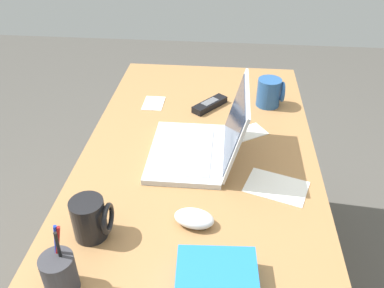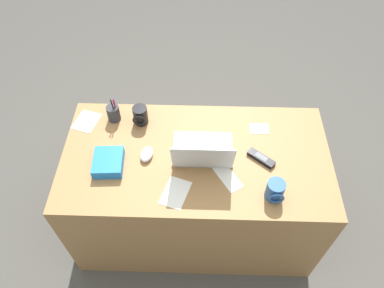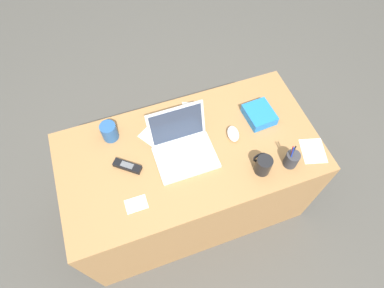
{
  "view_description": "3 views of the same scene",
  "coord_description": "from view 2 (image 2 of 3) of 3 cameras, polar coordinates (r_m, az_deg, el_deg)",
  "views": [
    {
      "loc": [
        0.98,
        0.08,
        1.49
      ],
      "look_at": [
        -0.03,
        -0.02,
        0.79
      ],
      "focal_mm": 37.78,
      "sensor_mm": 36.0,
      "label": 1
    },
    {
      "loc": [
        -0.01,
        1.15,
        2.28
      ],
      "look_at": [
        0.02,
        -0.03,
        0.81
      ],
      "focal_mm": 33.97,
      "sensor_mm": 36.0,
      "label": 2
    },
    {
      "loc": [
        -0.28,
        -0.83,
        2.28
      ],
      "look_at": [
        0.02,
        0.02,
        0.78
      ],
      "focal_mm": 30.65,
      "sensor_mm": 36.0,
      "label": 3
    }
  ],
  "objects": [
    {
      "name": "snack_bag",
      "position": [
        1.9,
        -13.0,
        -2.81
      ],
      "size": [
        0.16,
        0.18,
        0.06
      ],
      "primitive_type": "cube",
      "rotation": [
        0.0,
        0.0,
        0.06
      ],
      "color": "blue",
      "rests_on": "desk"
    },
    {
      "name": "paper_note_left",
      "position": [
        2.07,
        10.49,
        2.38
      ],
      "size": [
        0.11,
        0.08,
        0.0
      ],
      "primitive_type": "cube",
      "rotation": [
        0.0,
        0.0,
        -0.01
      ],
      "color": "white",
      "rests_on": "desk"
    },
    {
      "name": "cordless_phone",
      "position": [
        1.92,
        10.8,
        -2.21
      ],
      "size": [
        0.15,
        0.13,
        0.03
      ],
      "color": "black",
      "rests_on": "desk"
    },
    {
      "name": "coffee_mug_tall",
      "position": [
        2.05,
        -8.12,
        4.46
      ],
      "size": [
        0.08,
        0.09,
        0.11
      ],
      "color": "black",
      "rests_on": "desk"
    },
    {
      "name": "paper_note_right",
      "position": [
        1.85,
        5.64,
        -5.21
      ],
      "size": [
        0.16,
        0.19,
        0.0
      ],
      "primitive_type": "cube",
      "rotation": [
        0.0,
        0.0,
        0.57
      ],
      "color": "white",
      "rests_on": "desk"
    },
    {
      "name": "desk",
      "position": [
        2.23,
        0.56,
        -7.54
      ],
      "size": [
        1.42,
        0.73,
        0.74
      ],
      "primitive_type": "cube",
      "color": "#9E7042",
      "rests_on": "ground"
    },
    {
      "name": "paper_note_front",
      "position": [
        2.15,
        -16.22,
        3.44
      ],
      "size": [
        0.16,
        0.18,
        0.0
      ],
      "primitive_type": "cube",
      "rotation": [
        0.0,
        0.0,
        -0.27
      ],
      "color": "white",
      "rests_on": "desk"
    },
    {
      "name": "paper_note_near_laptop",
      "position": [
        1.79,
        -2.61,
        -7.64
      ],
      "size": [
        0.16,
        0.2,
        0.0
      ],
      "primitive_type": "cube",
      "rotation": [
        0.0,
        0.0,
        -0.32
      ],
      "color": "white",
      "rests_on": "desk"
    },
    {
      "name": "laptop",
      "position": [
        1.87,
        1.69,
        -1.25
      ],
      "size": [
        0.32,
        0.29,
        0.23
      ],
      "color": "silver",
      "rests_on": "desk"
    },
    {
      "name": "coffee_mug_white",
      "position": [
        1.78,
        12.92,
        -7.15
      ],
      "size": [
        0.09,
        0.1,
        0.1
      ],
      "color": "#26518C",
      "rests_on": "desk"
    },
    {
      "name": "pen_holder",
      "position": [
        2.09,
        -12.22,
        4.79
      ],
      "size": [
        0.07,
        0.07,
        0.17
      ],
      "color": "#333338",
      "rests_on": "desk"
    },
    {
      "name": "ground_plane",
      "position": [
        2.55,
        0.5,
        -11.85
      ],
      "size": [
        6.0,
        6.0,
        0.0
      ],
      "primitive_type": "plane",
      "color": "#4C4944"
    },
    {
      "name": "computer_mouse",
      "position": [
        1.91,
        -7.14,
        -1.58
      ],
      "size": [
        0.08,
        0.11,
        0.04
      ],
      "primitive_type": "ellipsoid",
      "rotation": [
        0.0,
        0.0,
        -0.18
      ],
      "color": "white",
      "rests_on": "desk"
    }
  ]
}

